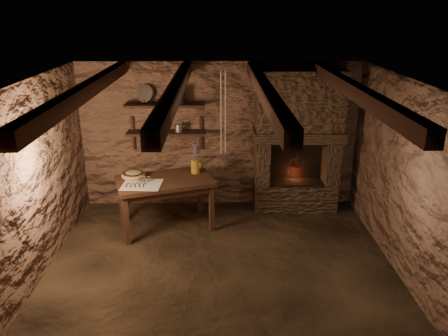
{
  "coord_description": "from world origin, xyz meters",
  "views": [
    {
      "loc": [
        -0.03,
        -4.89,
        3.19
      ],
      "look_at": [
        0.06,
        0.9,
        1.04
      ],
      "focal_mm": 35.0,
      "sensor_mm": 36.0,
      "label": 1
    }
  ],
  "objects_px": {
    "stoneware_jug": "(196,160)",
    "wooden_bowl": "(133,175)",
    "work_table": "(166,202)",
    "iron_stockpot": "(177,97)",
    "red_pot": "(297,169)"
  },
  "relations": [
    {
      "from": "work_table",
      "to": "wooden_bowl",
      "type": "distance_m",
      "value": 0.62
    },
    {
      "from": "stoneware_jug",
      "to": "red_pot",
      "type": "xyz_separation_m",
      "value": [
        1.62,
        0.35,
        -0.29
      ]
    },
    {
      "from": "stoneware_jug",
      "to": "wooden_bowl",
      "type": "relative_size",
      "value": 1.39
    },
    {
      "from": "stoneware_jug",
      "to": "wooden_bowl",
      "type": "bearing_deg",
      "value": -143.96
    },
    {
      "from": "iron_stockpot",
      "to": "red_pot",
      "type": "xyz_separation_m",
      "value": [
        1.92,
        -0.12,
        -1.16
      ]
    },
    {
      "from": "red_pot",
      "to": "iron_stockpot",
      "type": "bearing_deg",
      "value": 176.42
    },
    {
      "from": "work_table",
      "to": "iron_stockpot",
      "type": "xyz_separation_m",
      "value": [
        0.16,
        0.73,
        1.44
      ]
    },
    {
      "from": "red_pot",
      "to": "wooden_bowl",
      "type": "bearing_deg",
      "value": -167.81
    },
    {
      "from": "stoneware_jug",
      "to": "red_pot",
      "type": "distance_m",
      "value": 1.68
    },
    {
      "from": "wooden_bowl",
      "to": "red_pot",
      "type": "xyz_separation_m",
      "value": [
        2.54,
        0.55,
        -0.13
      ]
    },
    {
      "from": "work_table",
      "to": "stoneware_jug",
      "type": "height_order",
      "value": "stoneware_jug"
    },
    {
      "from": "red_pot",
      "to": "stoneware_jug",
      "type": "bearing_deg",
      "value": -167.93
    },
    {
      "from": "work_table",
      "to": "red_pot",
      "type": "height_order",
      "value": "red_pot"
    },
    {
      "from": "work_table",
      "to": "stoneware_jug",
      "type": "distance_m",
      "value": 0.78
    },
    {
      "from": "work_table",
      "to": "stoneware_jug",
      "type": "bearing_deg",
      "value": 12.1
    }
  ]
}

